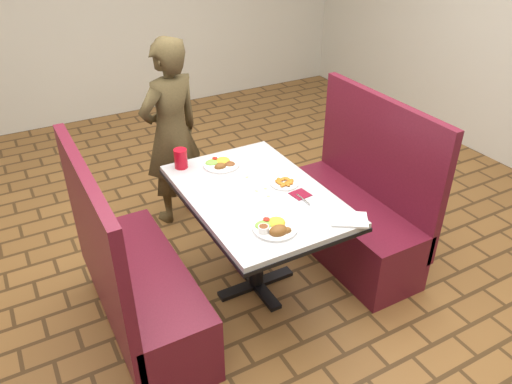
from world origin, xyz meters
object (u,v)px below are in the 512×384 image
Objects in this scene: red_tumbler at (181,159)px; plantain_plate at (284,183)px; booth_bench_left at (137,287)px; far_dinner_plate at (221,162)px; near_dinner_plate at (275,226)px; dining_table at (256,205)px; booth_bench_right at (353,214)px; diner_person at (172,134)px.

plantain_plate is at bearing -47.17° from red_tumbler.
booth_bench_left reaches higher than far_dinner_plate.
near_dinner_plate is (0.70, -0.39, 0.45)m from booth_bench_left.
booth_bench_left is (-0.80, 0.00, -0.32)m from dining_table.
near_dinner_plate is at bearing -104.62° from dining_table.
dining_table is at bearing 179.23° from plantain_plate.
near_dinner_plate is at bearing -78.96° from red_tumbler.
near_dinner_plate reaches higher than far_dinner_plate.
dining_table is 1.01× the size of booth_bench_right.
diner_person is 8.31× the size of plantain_plate.
booth_bench_left is at bearing -151.38° from far_dinner_plate.
red_tumbler is (-0.18, 0.91, 0.04)m from near_dinner_plate.
booth_bench_right is 6.78× the size of plantain_plate.
booth_bench_left is at bearing 180.00° from booth_bench_right.
dining_table is at bearing 78.54° from diner_person.
diner_person reaches higher than booth_bench_right.
booth_bench_left is 9.15× the size of red_tumbler.
dining_table is at bearing -84.68° from far_dinner_plate.
booth_bench_left reaches higher than dining_table.
diner_person is at bearing 107.22° from plantain_plate.
plantain_plate is at bearing -0.77° from dining_table.
near_dinner_plate is at bearing -127.83° from plantain_plate.
near_dinner_plate is 1.03× the size of far_dinner_plate.
red_tumbler is at bearing 44.86° from booth_bench_left.
booth_bench_right is at bearing -26.35° from far_dinner_plate.
diner_person is 0.59m from red_tumbler.
far_dinner_plate is (0.06, 0.81, -0.00)m from near_dinner_plate.
booth_bench_left reaches higher than near_dinner_plate.
diner_person reaches higher than plantain_plate.
plantain_plate is (0.30, 0.39, -0.02)m from near_dinner_plate.
plantain_plate is (0.24, -0.42, -0.01)m from far_dinner_plate.
far_dinner_plate is 1.83× the size of red_tumbler.
booth_bench_right reaches higher than dining_table.
booth_bench_right is at bearing 0.26° from plantain_plate.
booth_bench_left reaches higher than red_tumbler.
plantain_plate is 1.35× the size of red_tumbler.
plantain_plate is at bearing 88.60° from diner_person.
red_tumbler is (-0.24, 0.10, 0.04)m from far_dinner_plate.
diner_person is 11.22× the size of red_tumbler.
dining_table is at bearing 75.38° from near_dinner_plate.
plantain_plate is at bearing -60.17° from far_dinner_plate.
booth_bench_left is at bearing 39.97° from diner_person.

